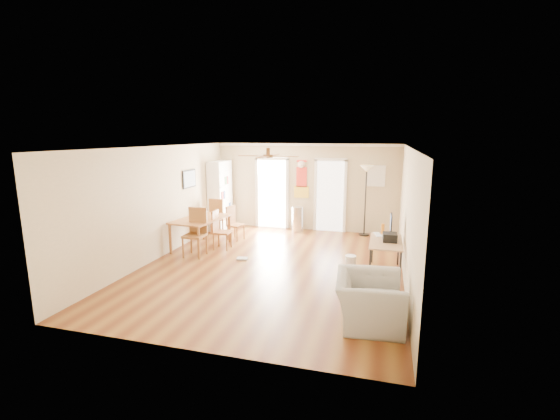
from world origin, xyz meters
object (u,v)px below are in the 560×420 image
(printer, at_px, (390,237))
(trash_can, at_px, (298,219))
(armchair, at_px, (369,300))
(dining_chair_right_b, at_px, (222,230))
(bookshelf, at_px, (220,195))
(wastebasket_b, at_px, (369,283))
(dining_table, at_px, (201,233))
(wastebasket_a, at_px, (350,262))
(dining_chair_far, at_px, (219,216))
(dining_chair_near, at_px, (194,233))
(torchiere_lamp, at_px, (365,201))
(computer_desk, at_px, (385,257))
(dining_chair_right_a, at_px, (236,223))

(printer, bearing_deg, trash_can, 129.18)
(armchair, bearing_deg, dining_chair_right_b, 46.96)
(bookshelf, xyz_separation_m, printer, (4.97, -2.64, -0.26))
(dining_chair_right_b, distance_m, wastebasket_b, 4.11)
(wastebasket_b, height_order, armchair, armchair)
(dining_table, height_order, trash_can, dining_table)
(wastebasket_a, relative_size, wastebasket_b, 0.92)
(dining_table, distance_m, dining_chair_far, 1.49)
(dining_chair_right_b, bearing_deg, armchair, -132.00)
(printer, xyz_separation_m, wastebasket_b, (-0.35, -1.06, -0.63))
(wastebasket_b, bearing_deg, dining_chair_near, 166.01)
(armchair, bearing_deg, torchiere_lamp, -0.49)
(trash_can, bearing_deg, dining_chair_far, -158.05)
(bookshelf, height_order, computer_desk, bookshelf)
(computer_desk, bearing_deg, torchiere_lamp, 101.10)
(wastebasket_a, relative_size, armchair, 0.24)
(wastebasket_b, bearing_deg, armchair, -87.86)
(wastebasket_b, bearing_deg, computer_desk, 75.57)
(bookshelf, distance_m, wastebasket_b, 5.99)
(computer_desk, distance_m, wastebasket_a, 0.75)
(dining_chair_right_b, bearing_deg, computer_desk, -103.05)
(dining_chair_right_b, relative_size, armchair, 0.86)
(computer_desk, bearing_deg, bookshelf, 151.75)
(armchair, bearing_deg, computer_desk, -9.97)
(dining_chair_far, bearing_deg, torchiere_lamp, -166.34)
(bookshelf, height_order, wastebasket_b, bookshelf)
(trash_can, bearing_deg, armchair, -66.26)
(computer_desk, xyz_separation_m, wastebasket_a, (-0.72, 0.11, -0.21))
(trash_can, xyz_separation_m, wastebasket_b, (2.27, -4.02, -0.22))
(dining_chair_near, bearing_deg, wastebasket_b, -14.49)
(dining_chair_near, xyz_separation_m, torchiere_lamp, (3.78, 3.04, 0.44))
(dining_chair_right_b, height_order, armchair, dining_chair_right_b)
(dining_chair_right_a, bearing_deg, trash_can, -30.47)
(dining_table, height_order, dining_chair_far, dining_chair_far)
(wastebasket_b, bearing_deg, dining_chair_right_b, 154.79)
(dining_chair_far, distance_m, torchiere_lamp, 4.23)
(dining_table, distance_m, torchiere_lamp, 4.65)
(computer_desk, xyz_separation_m, wastebasket_b, (-0.27, -1.06, -0.19))
(dining_chair_near, bearing_deg, computer_desk, 0.08)
(dining_table, relative_size, dining_chair_right_a, 1.69)
(torchiere_lamp, height_order, wastebasket_b, torchiere_lamp)
(torchiere_lamp, bearing_deg, dining_chair_near, -141.13)
(trash_can, distance_m, printer, 3.98)
(torchiere_lamp, bearing_deg, bookshelf, -175.12)
(printer, relative_size, wastebasket_a, 1.19)
(dining_chair_near, relative_size, wastebasket_a, 4.09)
(dining_chair_right_b, distance_m, trash_can, 2.69)
(dining_chair_right_b, xyz_separation_m, wastebasket_a, (3.26, -0.57, -0.35))
(computer_desk, relative_size, printer, 3.92)
(dining_chair_far, relative_size, torchiere_lamp, 0.52)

